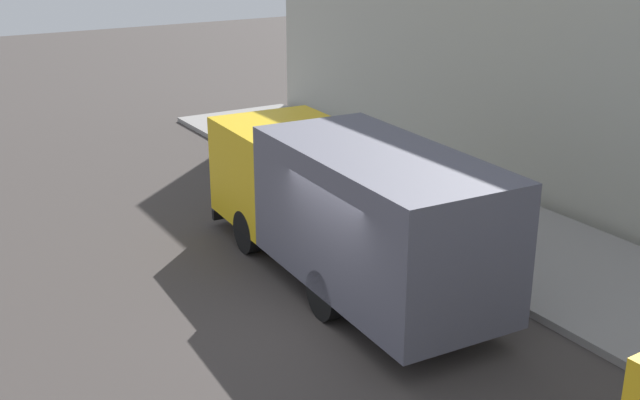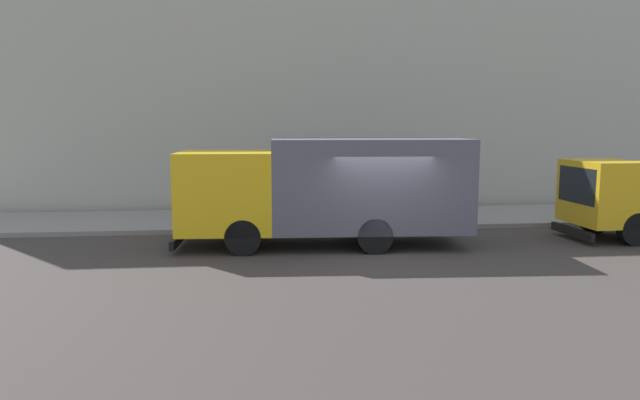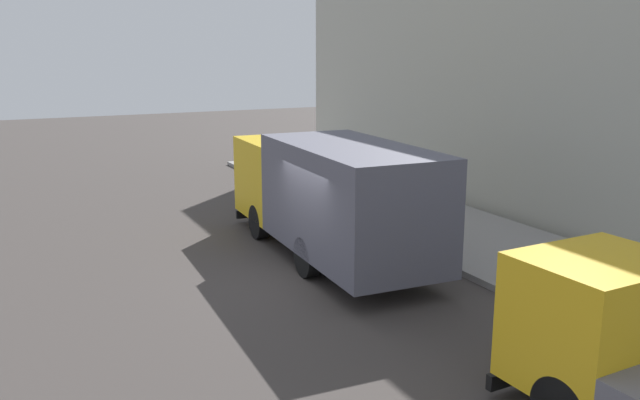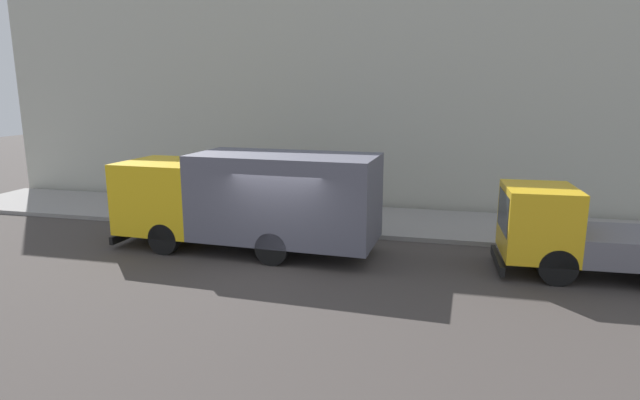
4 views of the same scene
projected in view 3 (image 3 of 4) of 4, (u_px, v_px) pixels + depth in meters
The scene contains 6 objects.
ground at pixel (315, 278), 14.75m from camera, with size 80.00×80.00×0.00m, color #403A37.
sidewalk at pixel (492, 246), 16.92m from camera, with size 4.11×30.00×0.15m, color gray.
building_facade at pixel (582, 44), 16.90m from camera, with size 0.50×30.00×10.24m, color #B5B4A6.
large_utility_truck at pixel (329, 193), 15.94m from camera, with size 2.78×7.94×2.92m.
pedestrian_walking at pixel (357, 184), 19.59m from camera, with size 0.46×0.46×1.73m.
traffic_cone_orange at pixel (348, 203), 19.91m from camera, with size 0.45×0.45×0.64m, color orange.
Camera 3 is at (-6.12, -12.57, 5.00)m, focal length 37.13 mm.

